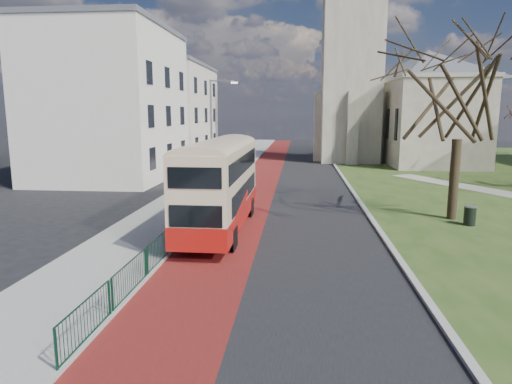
# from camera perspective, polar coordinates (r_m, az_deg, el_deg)

# --- Properties ---
(ground) EXTENTS (160.00, 160.00, 0.00)m
(ground) POSITION_cam_1_polar(r_m,az_deg,el_deg) (17.68, -2.03, -8.70)
(ground) COLOR black
(ground) RESTS_ON ground
(road_carriageway) EXTENTS (9.00, 120.00, 0.01)m
(road_carriageway) POSITION_cam_1_polar(r_m,az_deg,el_deg) (37.06, 4.25, 1.07)
(road_carriageway) COLOR black
(road_carriageway) RESTS_ON ground
(bus_lane) EXTENTS (3.40, 120.00, 0.01)m
(bus_lane) POSITION_cam_1_polar(r_m,az_deg,el_deg) (37.21, 0.09, 1.13)
(bus_lane) COLOR #591414
(bus_lane) RESTS_ON ground
(pavement_west) EXTENTS (4.00, 120.00, 0.12)m
(pavement_west) POSITION_cam_1_polar(r_m,az_deg,el_deg) (37.74, -5.67, 1.29)
(pavement_west) COLOR gray
(pavement_west) RESTS_ON ground
(kerb_west) EXTENTS (0.25, 120.00, 0.13)m
(kerb_west) POSITION_cam_1_polar(r_m,az_deg,el_deg) (37.41, -2.66, 1.26)
(kerb_west) COLOR #999993
(kerb_west) RESTS_ON ground
(kerb_east) EXTENTS (0.25, 80.00, 0.13)m
(kerb_east) POSITION_cam_1_polar(r_m,az_deg,el_deg) (39.22, 11.05, 1.48)
(kerb_east) COLOR #999993
(kerb_east) RESTS_ON ground
(pedestrian_railing) EXTENTS (0.07, 24.00, 1.12)m
(pedestrian_railing) POSITION_cam_1_polar(r_m,az_deg,el_deg) (21.85, -8.39, -3.69)
(pedestrian_railing) COLOR #0B3321
(pedestrian_railing) RESTS_ON ground
(gothic_church) EXTENTS (16.38, 18.00, 40.00)m
(gothic_church) POSITION_cam_1_polar(r_m,az_deg,el_deg) (56.11, 16.74, 17.10)
(gothic_church) COLOR gray
(gothic_church) RESTS_ON ground
(street_block_near) EXTENTS (10.30, 14.30, 13.00)m
(street_block_near) POSITION_cam_1_polar(r_m,az_deg,el_deg) (41.89, -17.67, 10.58)
(street_block_near) COLOR silver
(street_block_near) RESTS_ON ground
(street_block_far) EXTENTS (10.30, 16.30, 11.50)m
(street_block_far) POSITION_cam_1_polar(r_m,az_deg,el_deg) (56.98, -11.30, 9.76)
(street_block_far) COLOR beige
(street_block_far) RESTS_ON ground
(streetlamp) EXTENTS (2.13, 0.18, 8.00)m
(streetlamp) POSITION_cam_1_polar(r_m,az_deg,el_deg) (35.25, -5.36, 8.10)
(streetlamp) COLOR gray
(streetlamp) RESTS_ON pavement_west
(bus) EXTENTS (2.45, 10.19, 4.25)m
(bus) POSITION_cam_1_polar(r_m,az_deg,el_deg) (21.75, -4.51, 1.34)
(bus) COLOR #A6130F
(bus) RESTS_ON ground
(winter_tree_near) EXTENTS (7.53, 7.53, 10.93)m
(winter_tree_near) POSITION_cam_1_polar(r_m,az_deg,el_deg) (26.11, 24.36, 13.35)
(winter_tree_near) COLOR #312618
(winter_tree_near) RESTS_ON grass_green
(litter_bin) EXTENTS (0.75, 0.75, 0.99)m
(litter_bin) POSITION_cam_1_polar(r_m,az_deg,el_deg) (25.37, 25.17, -2.67)
(litter_bin) COLOR black
(litter_bin) RESTS_ON grass_green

